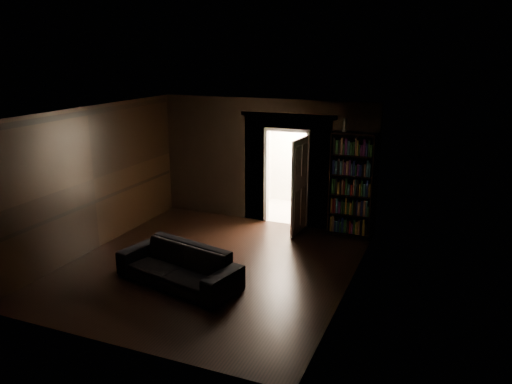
{
  "coord_description": "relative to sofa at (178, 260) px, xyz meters",
  "views": [
    {
      "loc": [
        3.94,
        -7.46,
        3.8
      ],
      "look_at": [
        0.53,
        0.9,
        1.23
      ],
      "focal_mm": 35.0,
      "sensor_mm": 36.0,
      "label": 1
    }
  ],
  "objects": [
    {
      "name": "bookshelf",
      "position": [
        2.18,
        3.35,
        0.68
      ],
      "size": [
        0.95,
        0.55,
        2.2
      ],
      "primitive_type": "cube",
      "rotation": [
        0.0,
        0.0,
        0.27
      ],
      "color": "black",
      "rests_on": "ground"
    },
    {
      "name": "room_walls",
      "position": [
        0.17,
        1.87,
        1.26
      ],
      "size": [
        5.02,
        5.61,
        2.84
      ],
      "color": "black",
      "rests_on": "ground"
    },
    {
      "name": "figurine",
      "position": [
        1.97,
        3.39,
        1.92
      ],
      "size": [
        0.1,
        0.1,
        0.28
      ],
      "primitive_type": "cube",
      "rotation": [
        0.0,
        0.0,
        -0.01
      ],
      "color": "silver",
      "rests_on": "bookshelf"
    },
    {
      "name": "ground",
      "position": [
        0.18,
        0.8,
        -0.42
      ],
      "size": [
        5.5,
        5.5,
        0.0
      ],
      "primitive_type": "plane",
      "color": "black",
      "rests_on": "ground"
    },
    {
      "name": "door",
      "position": [
        1.13,
        3.11,
        0.61
      ],
      "size": [
        0.1,
        0.85,
        2.05
      ],
      "primitive_type": "cube",
      "rotation": [
        0.0,
        0.0,
        1.51
      ],
      "color": "white",
      "rests_on": "ground"
    },
    {
      "name": "kitchen_alcove",
      "position": [
        0.68,
        4.67,
        0.79
      ],
      "size": [
        2.2,
        1.8,
        2.6
      ],
      "color": "beige",
      "rests_on": "ground"
    },
    {
      "name": "sofa",
      "position": [
        0.0,
        0.0,
        0.0
      ],
      "size": [
        2.34,
        1.41,
        0.84
      ],
      "primitive_type": "imported",
      "rotation": [
        0.0,
        0.0,
        -0.23
      ],
      "color": "black",
      "rests_on": "ground"
    },
    {
      "name": "refrigerator",
      "position": [
        1.28,
        4.91,
        0.41
      ],
      "size": [
        0.87,
        0.82,
        1.65
      ],
      "primitive_type": "cube",
      "rotation": [
        0.0,
        0.0,
        0.22
      ],
      "color": "white",
      "rests_on": "ground"
    },
    {
      "name": "bottles",
      "position": [
        1.33,
        4.9,
        1.37
      ],
      "size": [
        0.7,
        0.14,
        0.28
      ],
      "primitive_type": "cube",
      "rotation": [
        0.0,
        0.0,
        0.08
      ],
      "color": "black",
      "rests_on": "refrigerator"
    }
  ]
}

